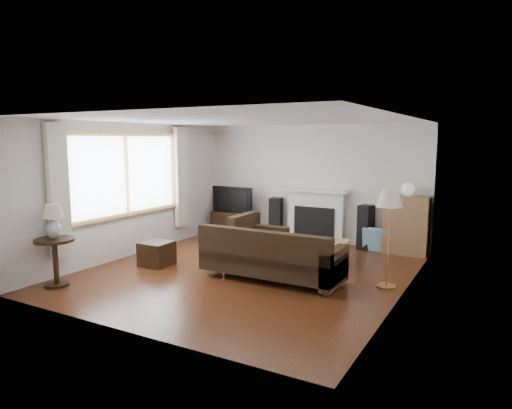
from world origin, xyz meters
The scene contains 17 objects.
room centered at (0.00, 0.00, 1.25)m, with size 5.10×5.60×2.54m.
window centered at (-2.45, -0.20, 1.55)m, with size 0.12×2.74×1.54m, color olive.
curtain_near centered at (-2.40, -1.72, 1.40)m, with size 0.10×0.35×2.10m, color white.
curtain_far centered at (-2.40, 1.32, 1.40)m, with size 0.10×0.35×2.10m, color white.
fireplace centered at (0.15, 2.64, 0.57)m, with size 1.40×0.26×1.15m, color white.
tv_stand centered at (-1.77, 2.48, 0.27)m, with size 1.07×0.48×0.53m, color black.
television centered at (-1.77, 2.48, 0.83)m, with size 1.03×0.14×0.60m, color black.
speaker_left centered at (-0.75, 2.54, 0.46)m, with size 0.25×0.30×0.91m, color black.
speaker_right centered at (1.27, 2.55, 0.45)m, with size 0.25×0.30×0.89m, color black.
bookshelf centered at (2.06, 2.52, 0.57)m, with size 0.82×0.39×1.13m, color olive.
globe_lamp centered at (2.06, 2.52, 1.26)m, with size 0.25×0.25×0.25m, color white.
sectional_sofa centered at (0.54, -0.15, 0.39)m, with size 2.42×1.77×0.78m, color black.
coffee_table centered at (0.81, 1.01, 0.22)m, with size 1.13×0.61×0.44m, color #A3864E.
footstool centered at (-1.60, -0.42, 0.21)m, with size 0.49×0.49×0.42m, color black.
floor_lamp centered at (2.22, 0.33, 0.74)m, with size 0.38×0.38×1.49m, color #BE7C42.
side_table centered at (-2.15, -2.03, 0.36)m, with size 0.58×0.58×0.72m, color black.
table_lamp centered at (-2.15, -2.03, 0.98)m, with size 0.32×0.32×0.52m, color silver.
Camera 1 is at (3.73, -6.38, 2.19)m, focal length 32.00 mm.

